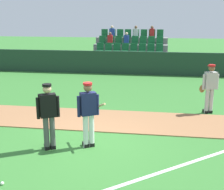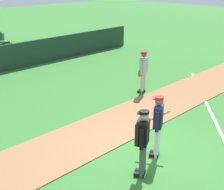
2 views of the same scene
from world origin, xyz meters
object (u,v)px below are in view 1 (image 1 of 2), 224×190
object	(u,v)px
batter_navy_jersey	(88,112)
runner_grey_jersey	(210,87)
baseball	(2,183)
umpire_home_plate	(48,113)

from	to	relation	value
batter_navy_jersey	runner_grey_jersey	distance (m)	4.99
runner_grey_jersey	batter_navy_jersey	bearing A→B (deg)	-135.78
baseball	batter_navy_jersey	bearing A→B (deg)	57.76
batter_navy_jersey	umpire_home_plate	xyz separation A→B (m)	(-0.99, -0.30, 0.03)
batter_navy_jersey	umpire_home_plate	bearing A→B (deg)	-163.36
runner_grey_jersey	baseball	distance (m)	7.55
umpire_home_plate	baseball	world-z (taller)	umpire_home_plate
umpire_home_plate	runner_grey_jersey	size ratio (longest dim) A/B	1.00
batter_navy_jersey	umpire_home_plate	size ratio (longest dim) A/B	1.00
batter_navy_jersey	runner_grey_jersey	xyz separation A→B (m)	(3.57, 3.48, -0.01)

